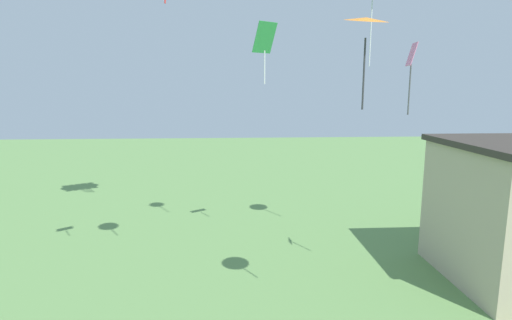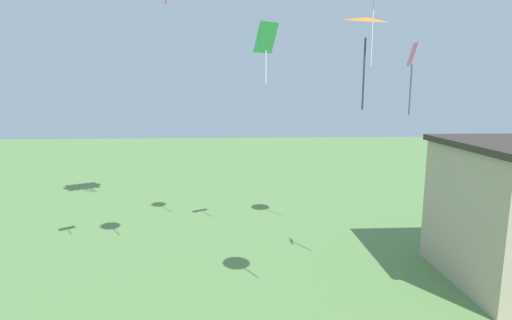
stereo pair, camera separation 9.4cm
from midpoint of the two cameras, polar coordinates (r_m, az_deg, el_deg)
kite_green_diamond at (r=18.24m, az=1.60°, el=16.62°), size 1.14×1.00×2.64m
kite_pink_diamond at (r=14.68m, az=21.57°, el=12.40°), size 0.28×0.58×2.40m
kite_orange_delta at (r=11.32m, az=15.72°, el=18.56°), size 1.34×1.34×2.49m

